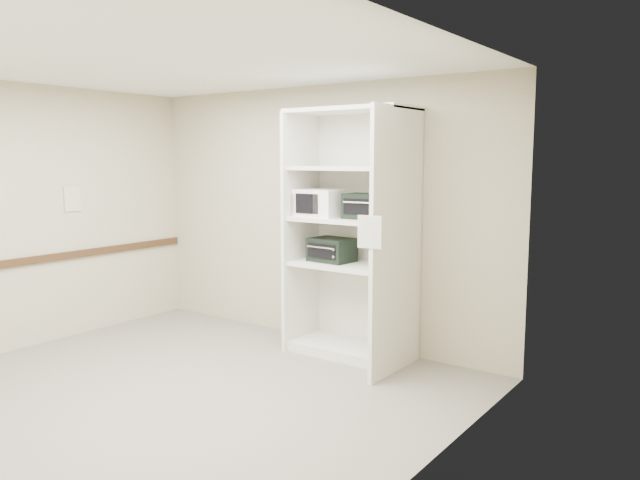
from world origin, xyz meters
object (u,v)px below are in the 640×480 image
Objects in this scene: shelving_unit at (355,243)px; microwave at (320,203)px; toaster_oven_lower at (332,250)px; toaster_oven_upper at (368,206)px.

shelving_unit is 5.36× the size of microwave.
shelving_unit is at bearing 7.13° from microwave.
shelving_unit is at bearing 3.50° from toaster_oven_lower.
toaster_oven_lower is (0.11, 0.04, -0.47)m from microwave.
microwave reaches higher than toaster_oven_lower.
shelving_unit is 5.75× the size of toaster_oven_lower.
shelving_unit is 5.79× the size of toaster_oven_upper.
microwave reaches higher than toaster_oven_upper.
toaster_oven_upper is (0.51, 0.07, -0.02)m from microwave.
toaster_oven_lower is at bearing 178.98° from shelving_unit.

